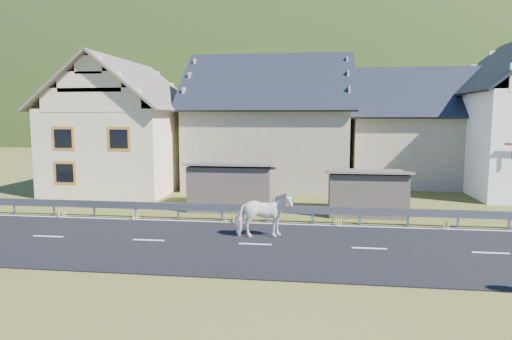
# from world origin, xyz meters

# --- Properties ---
(ground) EXTENTS (160.00, 160.00, 0.00)m
(ground) POSITION_xyz_m (0.00, 0.00, 0.00)
(ground) COLOR #384613
(ground) RESTS_ON ground
(road) EXTENTS (60.00, 7.00, 0.04)m
(road) POSITION_xyz_m (0.00, 0.00, 0.02)
(road) COLOR black
(road) RESTS_ON ground
(lane_markings) EXTENTS (60.00, 6.60, 0.01)m
(lane_markings) POSITION_xyz_m (0.00, 0.00, 0.04)
(lane_markings) COLOR silver
(lane_markings) RESTS_ON road
(guardrail) EXTENTS (28.10, 0.09, 0.75)m
(guardrail) POSITION_xyz_m (-0.00, 3.68, 0.56)
(guardrail) COLOR #93969B
(guardrail) RESTS_ON ground
(shed_left) EXTENTS (4.30, 3.30, 2.40)m
(shed_left) POSITION_xyz_m (-2.00, 6.50, 1.10)
(shed_left) COLOR brown
(shed_left) RESTS_ON ground
(shed_right) EXTENTS (3.80, 2.90, 2.20)m
(shed_right) POSITION_xyz_m (4.50, 6.00, 1.00)
(shed_right) COLOR brown
(shed_right) RESTS_ON ground
(house_cream) EXTENTS (7.80, 9.80, 8.30)m
(house_cream) POSITION_xyz_m (-10.00, 12.00, 4.36)
(house_cream) COLOR #F8E9AB
(house_cream) RESTS_ON ground
(house_stone_a) EXTENTS (10.80, 9.80, 8.90)m
(house_stone_a) POSITION_xyz_m (-1.00, 15.00, 4.63)
(house_stone_a) COLOR tan
(house_stone_a) RESTS_ON ground
(house_stone_b) EXTENTS (9.80, 8.80, 8.10)m
(house_stone_b) POSITION_xyz_m (9.00, 17.00, 4.24)
(house_stone_b) COLOR tan
(house_stone_b) RESTS_ON ground
(mountain) EXTENTS (440.00, 280.00, 260.00)m
(mountain) POSITION_xyz_m (5.00, 180.00, -20.00)
(mountain) COLOR #1E3B0E
(mountain) RESTS_ON ground
(conifer_patch) EXTENTS (76.00, 50.00, 28.00)m
(conifer_patch) POSITION_xyz_m (-55.00, 110.00, 6.00)
(conifer_patch) COLOR black
(conifer_patch) RESTS_ON ground
(horse) EXTENTS (1.40, 2.25, 1.77)m
(horse) POSITION_xyz_m (0.18, 0.98, 0.92)
(horse) COLOR white
(horse) RESTS_ON road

